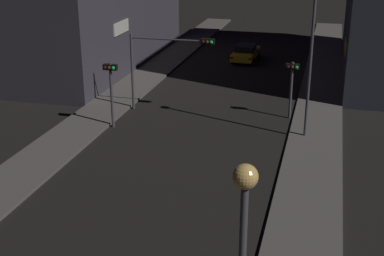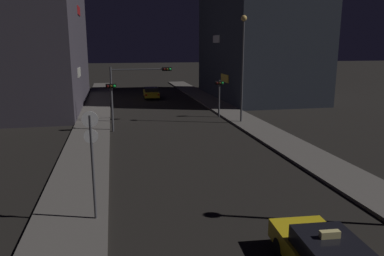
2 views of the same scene
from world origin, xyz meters
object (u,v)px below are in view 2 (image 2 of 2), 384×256
at_px(far_car, 151,93).
at_px(traffic_light_right_kerb, 219,91).
at_px(traffic_light_left_kerb, 111,97).
at_px(street_lamp_far_block, 243,54).
at_px(sign_pole_left, 92,155).
at_px(traffic_light_overhead, 137,81).

xyz_separation_m(far_car, traffic_light_right_kerb, (4.93, -13.97, 1.77)).
relative_size(traffic_light_left_kerb, street_lamp_far_block, 0.43).
xyz_separation_m(far_car, sign_pole_left, (-5.53, -33.49, 1.90)).
relative_size(far_car, traffic_light_right_kerb, 1.30).
bearing_deg(traffic_light_right_kerb, far_car, 109.44).
bearing_deg(far_car, traffic_light_right_kerb, -70.56).
height_order(traffic_light_right_kerb, street_lamp_far_block, street_lamp_far_block).
bearing_deg(sign_pole_left, traffic_light_left_kerb, 87.41).
height_order(traffic_light_left_kerb, sign_pole_left, sign_pole_left).
relative_size(far_car, street_lamp_far_block, 0.51).
bearing_deg(sign_pole_left, street_lamp_far_block, 54.87).
bearing_deg(traffic_light_right_kerb, traffic_light_left_kerb, -157.17).
relative_size(traffic_light_left_kerb, traffic_light_right_kerb, 1.10).
distance_m(traffic_light_overhead, traffic_light_left_kerb, 4.14).
bearing_deg(sign_pole_left, far_car, 80.62).
height_order(sign_pole_left, street_lamp_far_block, street_lamp_far_block).
distance_m(far_car, sign_pole_left, 34.00).
xyz_separation_m(traffic_light_overhead, traffic_light_left_kerb, (-2.15, -3.43, -0.85)).
relative_size(traffic_light_left_kerb, sign_pole_left, 0.93).
bearing_deg(traffic_light_overhead, far_car, 79.61).
distance_m(far_car, traffic_light_left_kerb, 18.82).
bearing_deg(traffic_light_right_kerb, street_lamp_far_block, -70.25).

